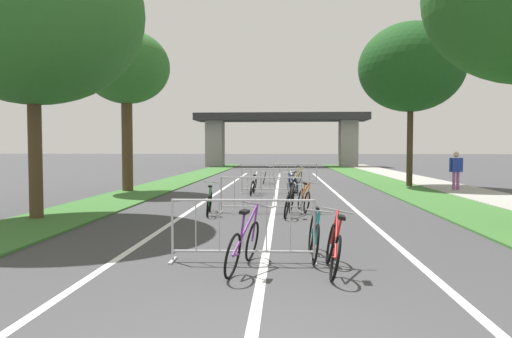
% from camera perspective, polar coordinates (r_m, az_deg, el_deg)
% --- Properties ---
extents(grass_verge_left, '(2.39, 52.63, 0.05)m').
position_cam_1_polar(grass_verge_left, '(25.85, -10.04, -1.54)').
color(grass_verge_left, '#386B2D').
rests_on(grass_verge_left, ground).
extents(grass_verge_right, '(2.39, 52.63, 0.05)m').
position_cam_1_polar(grass_verge_right, '(25.71, 15.78, -1.62)').
color(grass_verge_right, '#386B2D').
rests_on(grass_verge_right, ground).
extents(sidewalk_path_right, '(2.39, 52.63, 0.08)m').
position_cam_1_polar(sidewalk_path_right, '(26.32, 20.88, -1.57)').
color(sidewalk_path_right, '#9E9B93').
rests_on(sidewalk_path_right, ground).
extents(lane_stripe_center, '(0.14, 30.45, 0.01)m').
position_cam_1_polar(lane_stripe_center, '(18.85, 2.58, -3.11)').
color(lane_stripe_center, silver).
rests_on(lane_stripe_center, ground).
extents(lane_stripe_right_lane, '(0.14, 30.45, 0.01)m').
position_cam_1_polar(lane_stripe_right_lane, '(18.97, 10.19, -3.11)').
color(lane_stripe_right_lane, silver).
rests_on(lane_stripe_right_lane, ground).
extents(lane_stripe_left_lane, '(0.14, 30.45, 0.01)m').
position_cam_1_polar(lane_stripe_left_lane, '(19.06, -4.99, -3.05)').
color(lane_stripe_left_lane, silver).
rests_on(lane_stripe_left_lane, ground).
extents(overpass_bridge, '(17.74, 4.29, 5.49)m').
position_cam_1_polar(overpass_bridge, '(47.07, 3.19, 5.17)').
color(overpass_bridge, '#2D2D30').
rests_on(overpass_bridge, ground).
extents(tree_left_oak_near, '(5.74, 5.74, 7.91)m').
position_cam_1_polar(tree_left_oak_near, '(13.69, -26.50, 17.50)').
color(tree_left_oak_near, '#4C3823').
rests_on(tree_left_oak_near, ground).
extents(tree_left_oak_mid, '(3.71, 3.71, 6.97)m').
position_cam_1_polar(tree_left_oak_mid, '(20.59, -16.11, 12.14)').
color(tree_left_oak_mid, '#4C3823').
rests_on(tree_left_oak_mid, ground).
extents(tree_right_cypress_far, '(5.02, 5.02, 7.93)m').
position_cam_1_polar(tree_right_cypress_far, '(23.45, 19.04, 12.05)').
color(tree_right_cypress_far, '#3D2D1E').
rests_on(tree_right_cypress_far, ground).
extents(crowd_barrier_nearest, '(2.42, 0.51, 1.05)m').
position_cam_1_polar(crowd_barrier_nearest, '(7.51, -1.67, -7.84)').
color(crowd_barrier_nearest, '#ADADB2').
rests_on(crowd_barrier_nearest, ground).
extents(crowd_barrier_second, '(2.43, 0.53, 1.05)m').
position_cam_1_polar(crowd_barrier_second, '(13.18, 0.67, -3.31)').
color(crowd_barrier_second, '#ADADB2').
rests_on(crowd_barrier_second, ground).
extents(crowd_barrier_third, '(2.43, 0.52, 1.05)m').
position_cam_1_polar(crowd_barrier_third, '(18.90, 1.77, -1.51)').
color(crowd_barrier_third, '#ADADB2').
rests_on(crowd_barrier_third, ground).
extents(crowd_barrier_fourth, '(2.41, 0.44, 1.05)m').
position_cam_1_polar(crowd_barrier_fourth, '(24.63, 4.94, -0.56)').
color(crowd_barrier_fourth, '#ADADB2').
rests_on(crowd_barrier_fourth, ground).
extents(bicycle_white_0, '(0.56, 1.61, 0.99)m').
position_cam_1_polar(bicycle_white_0, '(18.37, -0.31, -2.16)').
color(bicycle_white_0, black).
rests_on(bicycle_white_0, ground).
extents(bicycle_green_1, '(0.47, 1.63, 0.92)m').
position_cam_1_polar(bicycle_green_1, '(12.96, -5.92, -4.22)').
color(bicycle_green_1, black).
rests_on(bicycle_green_1, ground).
extents(bicycle_teal_2, '(0.43, 1.64, 0.91)m').
position_cam_1_polar(bicycle_teal_2, '(7.87, 7.34, -8.45)').
color(bicycle_teal_2, black).
rests_on(bicycle_teal_2, ground).
extents(bicycle_blue_3, '(0.61, 1.54, 0.95)m').
position_cam_1_polar(bicycle_blue_3, '(18.56, 4.61, -2.13)').
color(bicycle_blue_3, black).
rests_on(bicycle_blue_3, ground).
extents(bicycle_silver_4, '(0.48, 1.74, 0.99)m').
position_cam_1_polar(bicycle_silver_4, '(24.16, 1.12, -0.96)').
color(bicycle_silver_4, black).
rests_on(bicycle_silver_4, ground).
extents(bicycle_black_5, '(0.56, 1.76, 0.97)m').
position_cam_1_polar(bicycle_black_5, '(12.58, 4.27, -4.29)').
color(bicycle_black_5, black).
rests_on(bicycle_black_5, ground).
extents(bicycle_red_6, '(0.51, 1.66, 0.94)m').
position_cam_1_polar(bicycle_red_6, '(7.03, 9.78, -9.82)').
color(bicycle_red_6, black).
rests_on(bicycle_red_6, ground).
extents(bicycle_purple_7, '(0.71, 1.75, 1.02)m').
position_cam_1_polar(bicycle_purple_7, '(7.07, -1.58, -9.59)').
color(bicycle_purple_7, black).
rests_on(bicycle_purple_7, ground).
extents(bicycle_yellow_8, '(0.69, 1.68, 0.93)m').
position_cam_1_polar(bicycle_yellow_8, '(25.12, 5.29, -0.86)').
color(bicycle_yellow_8, black).
rests_on(bicycle_yellow_8, ground).
extents(bicycle_orange_9, '(0.63, 1.61, 0.96)m').
position_cam_1_polar(bicycle_orange_9, '(13.63, 6.08, -3.81)').
color(bicycle_orange_9, black).
rests_on(bicycle_orange_9, ground).
extents(bicycle_white_10, '(0.56, 1.69, 0.91)m').
position_cam_1_polar(bicycle_white_10, '(19.44, 4.78, -1.88)').
color(bicycle_white_10, black).
rests_on(bicycle_white_10, ground).
extents(pedestrian_pushing_bike, '(0.62, 0.37, 1.74)m').
position_cam_1_polar(pedestrian_pushing_bike, '(21.41, 24.01, 0.18)').
color(pedestrian_pushing_bike, '#994C8C').
rests_on(pedestrian_pushing_bike, ground).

